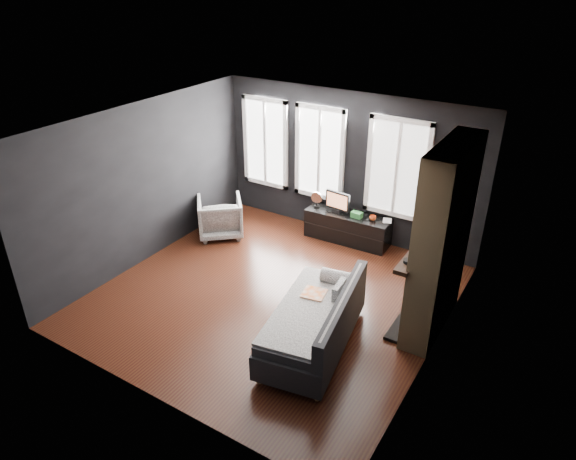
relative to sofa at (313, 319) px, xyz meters
The scene contains 18 objects.
floor 1.37m from the sofa, 148.24° to the left, with size 5.00×5.00×0.00m, color black.
ceiling 2.61m from the sofa, 148.24° to the left, with size 5.00×5.00×0.00m, color white.
wall_back 3.49m from the sofa, 109.08° to the left, with size 5.00×0.02×2.70m, color black.
wall_left 3.78m from the sofa, 169.29° to the left, with size 0.02×5.00×2.70m, color black.
wall_right 1.80m from the sofa, 25.94° to the left, with size 0.02×5.00×2.70m, color black.
windows 4.01m from the sofa, 116.27° to the left, with size 4.00×0.16×1.76m, color white, non-canonical shape.
fireplace 1.98m from the sofa, 46.87° to the left, with size 0.70×1.62×2.70m, color #93724C, non-canonical shape.
sofa is the anchor object (origin of this frame).
stripe_pillow 0.50m from the sofa, 70.68° to the left, with size 0.08×0.35×0.35m, color gray.
armchair 3.58m from the sofa, 148.54° to the left, with size 0.80×0.75×0.82m, color white.
media_console 3.06m from the sofa, 107.13° to the left, with size 1.57×0.49×0.54m, color black, non-canonical shape.
monitor 3.13m from the sofa, 111.18° to the left, with size 0.50×0.11×0.45m, color black, non-canonical shape.
desk_fan 3.28m from the sofa, 118.18° to the left, with size 0.22×0.22×0.31m, color gray, non-canonical shape.
mug 2.95m from the sofa, 98.29° to the left, with size 0.11×0.09×0.11m, color #E14D1D.
book 3.02m from the sofa, 95.01° to the left, with size 0.15×0.02×0.21m, color tan.
storage_box 2.96m from the sofa, 104.01° to the left, with size 0.19×0.12×0.11m, color #2F7A37.
mantel_vase 2.17m from the sofa, 61.24° to the left, with size 0.20×0.21×0.20m, color #ECAD49.
mantel_clock 1.45m from the sofa, 37.58° to the left, with size 0.13×0.13×0.04m, color black.
Camera 1 is at (3.68, -5.50, 4.62)m, focal length 32.00 mm.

